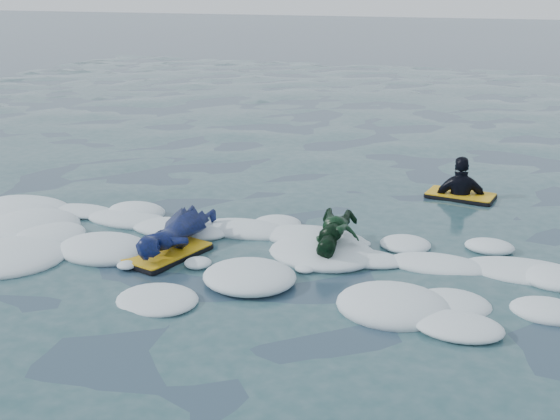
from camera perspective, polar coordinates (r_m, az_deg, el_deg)
The scene contains 5 objects.
ground at distance 7.45m, azimuth -2.12°, elevation -6.82°, with size 120.00×120.00×0.00m, color #172438.
foam_band at distance 8.33m, azimuth 0.56°, elevation -4.01°, with size 12.00×3.10×0.30m, color white, non-canonical shape.
prone_woman_unit at distance 8.60m, azimuth -8.51°, elevation -1.98°, with size 0.84×1.64×0.41m.
prone_child_unit at distance 8.44m, azimuth 4.60°, elevation -2.10°, with size 0.67×1.22×0.45m.
waiting_rider_unit at distance 11.02m, azimuth 14.40°, elevation 0.49°, with size 1.06×0.68×1.50m.
Camera 1 is at (2.57, -6.24, 3.14)m, focal length 45.00 mm.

